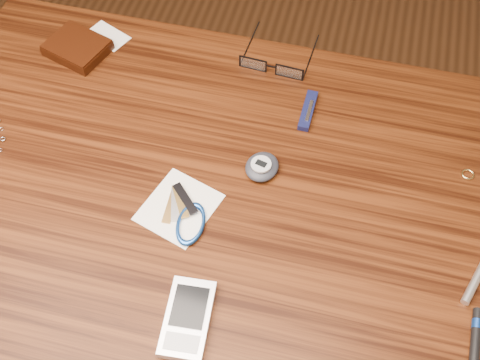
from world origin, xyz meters
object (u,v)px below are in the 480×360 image
(desk, at_px, (209,225))
(pocket_knife, at_px, (308,110))
(wallet_and_card, at_px, (78,47))
(pda_phone, at_px, (188,318))
(eyeglasses, at_px, (272,66))
(notepad_keys, at_px, (185,215))
(pedometer, at_px, (262,167))

(desk, distance_m, pocket_knife, 0.26)
(desk, height_order, pocket_knife, pocket_knife)
(wallet_and_card, bearing_deg, desk, -37.77)
(pda_phone, xyz_separation_m, pocket_knife, (0.09, 0.40, -0.00))
(desk, bearing_deg, pocket_knife, 57.74)
(eyeglasses, bearing_deg, notepad_keys, -100.83)
(pda_phone, xyz_separation_m, pedometer, (0.04, 0.27, 0.00))
(wallet_and_card, relative_size, pedometer, 2.08)
(eyeglasses, bearing_deg, wallet_and_card, -173.66)
(eyeglasses, bearing_deg, pda_phone, -91.33)
(desk, relative_size, pda_phone, 8.63)
(wallet_and_card, height_order, pocket_knife, wallet_and_card)
(pedometer, relative_size, notepad_keys, 0.52)
(pocket_knife, bearing_deg, wallet_and_card, 174.41)
(eyeglasses, relative_size, pocket_knife, 1.54)
(eyeglasses, bearing_deg, desk, -99.04)
(pda_phone, height_order, pedometer, pedometer)
(desk, distance_m, pda_phone, 0.23)
(pocket_knife, bearing_deg, eyeglasses, 134.41)
(notepad_keys, bearing_deg, pocket_knife, 59.92)
(wallet_and_card, relative_size, pda_phone, 1.25)
(pocket_knife, bearing_deg, pda_phone, -102.77)
(wallet_and_card, distance_m, pda_phone, 0.56)
(notepad_keys, bearing_deg, desk, 69.60)
(desk, relative_size, eyeglasses, 7.75)
(wallet_and_card, relative_size, eyeglasses, 1.12)
(eyeglasses, height_order, pocket_knife, eyeglasses)
(eyeglasses, height_order, pedometer, eyeglasses)
(notepad_keys, bearing_deg, eyeglasses, 79.17)
(pocket_knife, bearing_deg, pedometer, -109.86)
(desk, xyz_separation_m, pocket_knife, (0.12, 0.20, 0.11))
(pedometer, bearing_deg, desk, -141.00)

